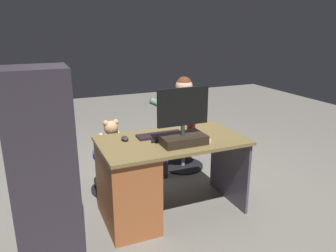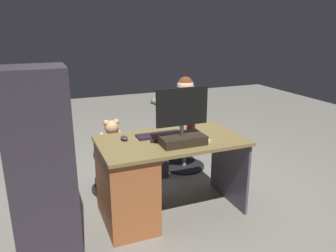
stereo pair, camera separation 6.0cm
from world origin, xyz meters
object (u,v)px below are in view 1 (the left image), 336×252
object	(u,v)px
visitor_chair	(183,147)
office_chair_teddy	(113,167)
teddy_bear	(111,137)
monitor	(183,128)
keyboard	(160,135)
cup	(191,128)
computer_mouse	(125,138)
person	(178,116)
desk	(138,180)
tv_remote	(154,139)

from	to	relation	value
visitor_chair	office_chair_teddy	bearing A→B (deg)	14.20
office_chair_teddy	teddy_bear	bearing A→B (deg)	-90.00
monitor	teddy_bear	bearing A→B (deg)	-61.32
keyboard	teddy_bear	xyz separation A→B (m)	(0.32, -0.53, -0.14)
teddy_bear	cup	bearing A→B (deg)	136.41
computer_mouse	cup	bearing A→B (deg)	173.87
monitor	cup	bearing A→B (deg)	-132.23
office_chair_teddy	person	distance (m)	0.96
keyboard	computer_mouse	distance (m)	0.32
monitor	keyboard	bearing A→B (deg)	-67.97
desk	office_chair_teddy	size ratio (longest dim) A/B	2.64
keyboard	person	distance (m)	0.90
monitor	office_chair_teddy	world-z (taller)	monitor
cup	person	size ratio (longest dim) A/B	0.10
tv_remote	keyboard	bearing A→B (deg)	-121.00
monitor	computer_mouse	xyz separation A→B (m)	(0.43, -0.27, -0.12)
teddy_bear	monitor	bearing A→B (deg)	118.68
keyboard	desk	bearing A→B (deg)	25.13
cup	visitor_chair	xyz separation A→B (m)	(-0.31, -0.80, -0.51)
visitor_chair	keyboard	bearing A→B (deg)	51.35
tv_remote	visitor_chair	world-z (taller)	tv_remote
office_chair_teddy	teddy_bear	xyz separation A→B (m)	(0.00, -0.01, 0.33)
cup	teddy_bear	xyz separation A→B (m)	(0.61, -0.58, -0.18)
visitor_chair	person	bearing A→B (deg)	14.20
keyboard	cup	size ratio (longest dim) A/B	3.87
desk	cup	bearing A→B (deg)	-172.92
visitor_chair	tv_remote	bearing A→B (deg)	50.20
desk	visitor_chair	bearing A→B (deg)	-134.59
tv_remote	teddy_bear	xyz separation A→B (m)	(0.23, -0.61, -0.14)
desk	keyboard	distance (m)	0.44
keyboard	computer_mouse	xyz separation A→B (m)	(0.32, -0.01, 0.01)
keyboard	tv_remote	world-z (taller)	keyboard
tv_remote	person	bearing A→B (deg)	-109.44
cup	computer_mouse	bearing A→B (deg)	-6.13
desk	computer_mouse	world-z (taller)	computer_mouse
computer_mouse	teddy_bear	xyz separation A→B (m)	(0.00, -0.51, -0.15)
monitor	visitor_chair	size ratio (longest dim) A/B	0.97
person	office_chair_teddy	bearing A→B (deg)	14.20
keyboard	tv_remote	xyz separation A→B (m)	(0.09, 0.08, -0.00)
computer_mouse	visitor_chair	world-z (taller)	computer_mouse
person	computer_mouse	bearing A→B (deg)	40.34
teddy_bear	person	world-z (taller)	person
tv_remote	person	size ratio (longest dim) A/B	0.13
monitor	office_chair_teddy	distance (m)	1.06
office_chair_teddy	tv_remote	bearing A→B (deg)	111.13
visitor_chair	person	distance (m)	0.41
keyboard	computer_mouse	size ratio (longest dim) A/B	4.38
keyboard	office_chair_teddy	size ratio (longest dim) A/B	0.87
office_chair_teddy	keyboard	bearing A→B (deg)	122.18
monitor	visitor_chair	distance (m)	1.27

